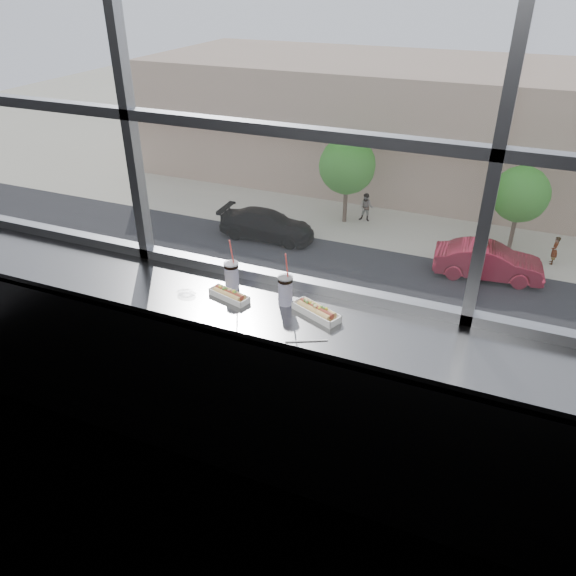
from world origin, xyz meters
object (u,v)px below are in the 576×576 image
at_px(car_far_b, 489,256).
at_px(pedestrian_c, 555,248).
at_px(loose_straw, 307,341).
at_px(soda_cup_left, 232,274).
at_px(car_near_a, 172,281).
at_px(hotdog_tray_right, 316,311).
at_px(car_far_a, 267,220).
at_px(tree_left, 347,166).
at_px(soda_cup_right, 285,289).
at_px(pedestrian_a, 366,205).
at_px(car_near_c, 404,333).
at_px(tree_center, 521,194).
at_px(hotdog_tray_left, 229,295).
at_px(car_near_b, 279,307).
at_px(wrapper, 186,293).

distance_m(car_far_b, pedestrian_c, 4.21).
bearing_deg(loose_straw, soda_cup_left, 124.21).
xyz_separation_m(car_far_b, car_near_a, (-13.21, -8.00, -0.13)).
bearing_deg(hotdog_tray_right, car_far_a, 139.14).
height_order(car_far_a, tree_left, tree_left).
height_order(hotdog_tray_right, car_far_a, hotdog_tray_right).
relative_size(soda_cup_right, pedestrian_a, 0.15).
distance_m(car_near_c, tree_left, 13.76).
height_order(tree_left, tree_center, tree_left).
bearing_deg(hotdog_tray_left, car_near_b, 128.75).
xyz_separation_m(loose_straw, tree_center, (1.29, 28.49, -8.93)).
bearing_deg(tree_left, pedestrian_c, -5.37).
distance_m(soda_cup_left, car_near_b, 20.84).
xyz_separation_m(wrapper, car_near_b, (-6.66, 16.33, -11.14)).
relative_size(loose_straw, car_near_c, 0.03).
relative_size(hotdog_tray_left, tree_center, 0.06).
bearing_deg(car_near_c, pedestrian_a, 27.28).
height_order(soda_cup_right, car_near_b, soda_cup_right).
height_order(soda_cup_left, soda_cup_right, same).
bearing_deg(car_near_b, soda_cup_left, -159.88).
bearing_deg(hotdog_tray_left, pedestrian_a, 118.63).
height_order(car_near_b, car_far_a, car_far_a).
relative_size(soda_cup_right, wrapper, 3.01).
bearing_deg(soda_cup_right, hotdog_tray_left, -167.19).
bearing_deg(loose_straw, hotdog_tray_right, 72.24).
bearing_deg(car_near_b, pedestrian_a, -4.31).
bearing_deg(loose_straw, car_far_a, 88.58).
bearing_deg(pedestrian_a, car_near_b, -91.43).
height_order(car_far_b, car_far_a, car_far_b).
bearing_deg(car_near_a, hotdog_tray_left, -147.39).
height_order(car_near_b, car_near_c, car_near_c).
bearing_deg(hotdog_tray_left, tree_center, 102.05).
bearing_deg(car_far_b, pedestrian_a, 52.62).
height_order(hotdog_tray_left, pedestrian_c, hotdog_tray_left).
height_order(soda_cup_right, pedestrian_a, soda_cup_right).
xyz_separation_m(hotdog_tray_left, car_far_a, (-11.11, 24.27, -11.00)).
relative_size(car_far_b, tree_center, 1.48).
bearing_deg(loose_straw, car_far_b, 62.14).
relative_size(car_near_b, pedestrian_a, 2.64).
distance_m(car_near_b, pedestrian_c, 15.42).
xyz_separation_m(soda_cup_left, car_far_a, (-11.08, 24.17, -11.07)).
height_order(car_near_b, tree_left, tree_left).
relative_size(hotdog_tray_right, car_near_b, 0.05).
bearing_deg(car_near_b, car_far_a, 24.87).
relative_size(hotdog_tray_left, car_far_b, 0.04).
bearing_deg(tree_left, car_near_a, -110.53).
height_order(car_near_a, pedestrian_a, pedestrian_a).
bearing_deg(loose_straw, car_near_c, 70.13).
bearing_deg(car_far_b, car_near_c, 156.84).
bearing_deg(pedestrian_c, tree_center, -116.93).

